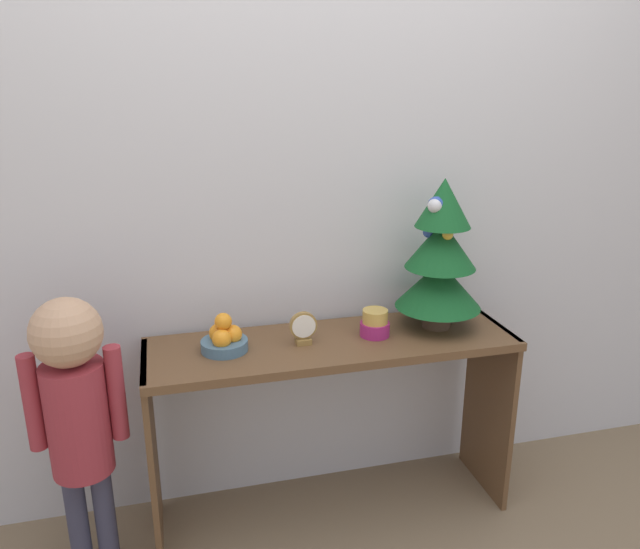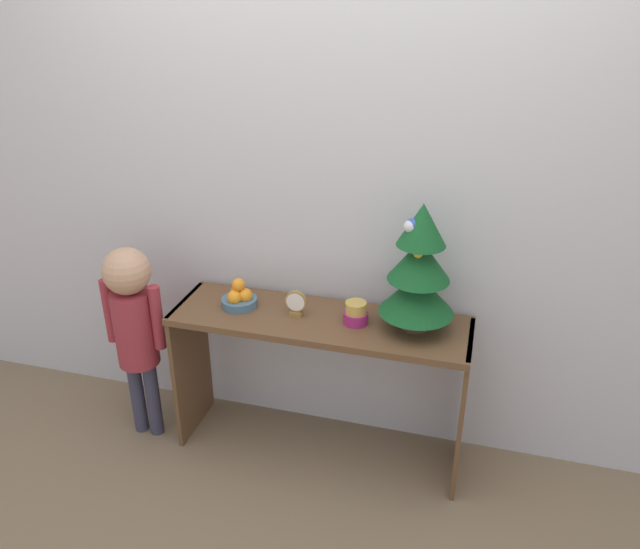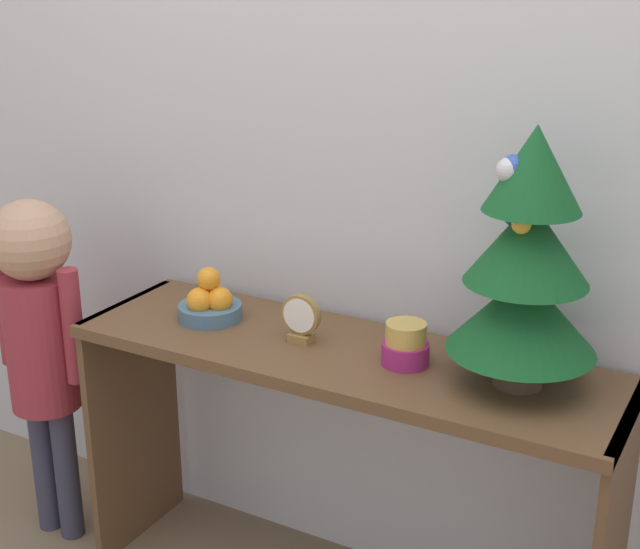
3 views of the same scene
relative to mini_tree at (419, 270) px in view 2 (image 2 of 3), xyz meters
The scene contains 8 objects.
ground_plane 1.07m from the mini_tree, 151.64° to the right, with size 12.00×12.00×0.00m, color #7A664C.
back_wall 0.53m from the mini_tree, 152.24° to the left, with size 7.00×0.05×2.50m, color silver.
console_table 0.58m from the mini_tree, behind, with size 1.29×0.39×0.70m.
mini_tree is the anchor object (origin of this frame).
fruit_bowl 0.81m from the mini_tree, behind, with size 0.16×0.16×0.13m.
singing_bowl 0.33m from the mini_tree, behind, with size 0.11×0.11×0.10m.
desk_clock 0.55m from the mini_tree, behind, with size 0.10×0.04×0.12m.
child_figure 1.29m from the mini_tree, behind, with size 0.29×0.21×0.97m.
Camera 2 is at (0.62, -2.04, 2.03)m, focal length 35.00 mm.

